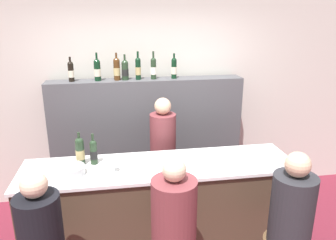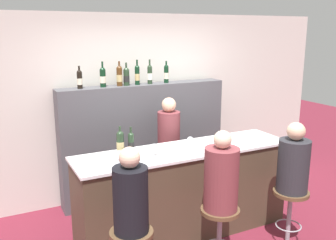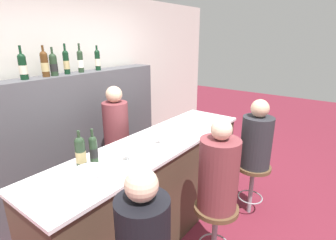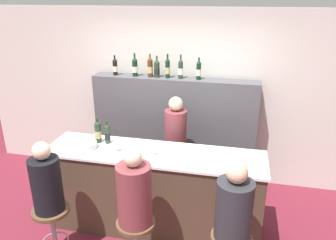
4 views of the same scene
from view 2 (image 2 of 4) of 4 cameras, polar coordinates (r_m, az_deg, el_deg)
wall_back at (r=5.44m, az=-4.57°, el=2.16°), size 6.40×0.05×2.60m
bar_counter at (r=4.47m, az=2.60°, el=-10.83°), size 2.57×0.66×1.05m
back_bar_cabinet at (r=5.36m, az=-3.56°, el=-3.28°), size 2.40×0.28×1.64m
wine_bottle_counter_0 at (r=4.06m, az=-7.28°, el=-3.48°), size 0.08×0.08×0.32m
wine_bottle_counter_1 at (r=4.10m, az=-5.66°, el=-3.46°), size 0.07×0.07×0.30m
wine_bottle_backbar_0 at (r=4.89m, az=-13.32°, el=6.08°), size 0.07×0.07×0.29m
wine_bottle_backbar_1 at (r=4.97m, az=-9.91°, el=6.47°), size 0.08×0.08×0.33m
wine_bottle_backbar_2 at (r=5.04m, az=-7.42°, el=6.72°), size 0.08×0.08×0.33m
wine_bottle_backbar_3 at (r=5.07m, az=-6.36°, el=6.63°), size 0.08×0.08×0.31m
wine_bottle_backbar_4 at (r=5.13m, az=-4.71°, el=6.90°), size 0.07×0.07×0.34m
wine_bottle_backbar_5 at (r=5.20m, az=-2.79°, el=6.99°), size 0.07×0.07×0.34m
wine_bottle_backbar_6 at (r=5.31m, az=-0.27°, el=7.09°), size 0.07×0.07×0.31m
wine_glass_0 at (r=3.99m, az=-2.15°, el=-4.20°), size 0.07×0.07×0.14m
wine_glass_1 at (r=4.18m, az=3.40°, el=-3.10°), size 0.07×0.07×0.16m
metal_bowl at (r=3.89m, az=-7.28°, el=-5.75°), size 0.25×0.25×0.08m
guest_seated_left at (r=3.32m, az=-5.73°, el=-11.45°), size 0.31×0.31×0.78m
bar_stool_middle at (r=3.93m, az=7.89°, el=-14.96°), size 0.39×0.39×0.63m
guest_seated_middle at (r=3.73m, az=8.13°, el=-8.51°), size 0.34×0.34×0.81m
bar_stool_right at (r=4.49m, az=18.13°, el=-11.77°), size 0.39×0.39×0.63m
guest_seated_right at (r=4.32m, az=18.58°, el=-6.16°), size 0.34×0.34×0.78m
bartender at (r=5.00m, az=0.12°, el=-5.82°), size 0.30×0.30×1.53m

